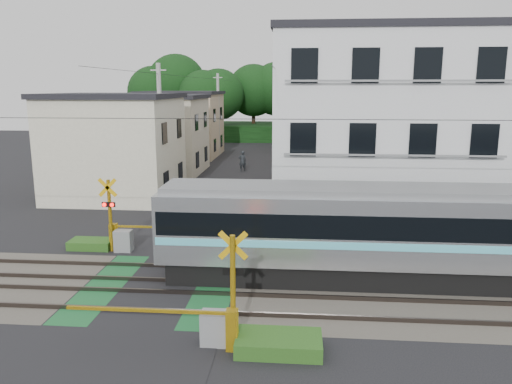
# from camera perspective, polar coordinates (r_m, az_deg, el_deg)

# --- Properties ---
(ground) EXTENTS (120.00, 120.00, 0.00)m
(ground) POSITION_cam_1_polar(r_m,az_deg,el_deg) (17.49, -10.98, -10.65)
(ground) COLOR black
(track_bed) EXTENTS (120.00, 120.00, 0.14)m
(track_bed) POSITION_cam_1_polar(r_m,az_deg,el_deg) (17.48, -10.98, -10.54)
(track_bed) COLOR #47423A
(track_bed) RESTS_ON ground
(crossing_signal_near) EXTENTS (4.74, 0.65, 3.09)m
(crossing_signal_near) POSITION_cam_1_polar(r_m,az_deg,el_deg) (13.41, -4.46, -14.38)
(crossing_signal_near) COLOR #E7AC0C
(crossing_signal_near) RESTS_ON ground
(crossing_signal_far) EXTENTS (4.74, 0.65, 3.09)m
(crossing_signal_far) POSITION_cam_1_polar(r_m,az_deg,el_deg) (21.32, -15.11, -4.69)
(crossing_signal_far) COLOR #E7AC0C
(crossing_signal_far) RESTS_ON ground
(apartment_block) EXTENTS (10.20, 8.36, 9.30)m
(apartment_block) POSITION_cam_1_polar(r_m,az_deg,el_deg) (25.39, 13.80, 7.05)
(apartment_block) COLOR white
(apartment_block) RESTS_ON ground
(houses_row) EXTENTS (22.07, 31.35, 6.80)m
(houses_row) POSITION_cam_1_polar(r_m,az_deg,el_deg) (41.80, -1.11, 7.20)
(houses_row) COLOR silver
(houses_row) RESTS_ON ground
(tree_hill) EXTENTS (40.00, 12.49, 10.83)m
(tree_hill) POSITION_cam_1_polar(r_m,az_deg,el_deg) (64.20, 0.82, 10.60)
(tree_hill) COLOR black
(tree_hill) RESTS_ON ground
(catenary) EXTENTS (60.00, 5.04, 7.00)m
(catenary) POSITION_cam_1_polar(r_m,az_deg,el_deg) (15.88, 9.82, 1.03)
(catenary) COLOR #2D2D33
(catenary) RESTS_ON ground
(utility_poles) EXTENTS (7.90, 42.00, 8.00)m
(utility_poles) POSITION_cam_1_polar(r_m,az_deg,el_deg) (39.02, -3.49, 8.08)
(utility_poles) COLOR #A5A5A0
(utility_poles) RESTS_ON ground
(pedestrian) EXTENTS (0.70, 0.58, 1.66)m
(pedestrian) POSITION_cam_1_polar(r_m,az_deg,el_deg) (40.29, -1.56, 3.56)
(pedestrian) COLOR #262A2F
(pedestrian) RESTS_ON ground
(weed_patches) EXTENTS (10.25, 8.80, 0.40)m
(weed_patches) POSITION_cam_1_polar(r_m,az_deg,el_deg) (16.96, -5.26, -10.54)
(weed_patches) COLOR #2D5E1E
(weed_patches) RESTS_ON ground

